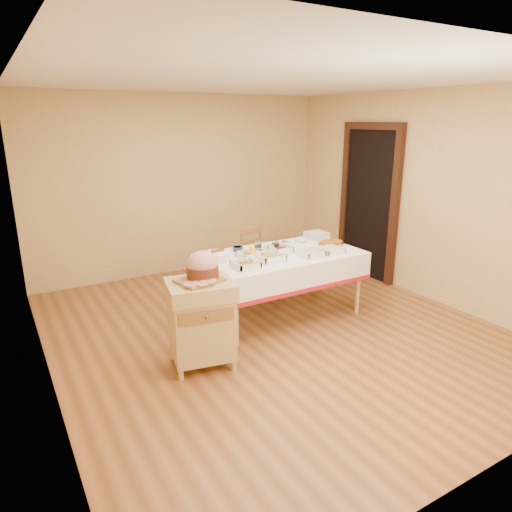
% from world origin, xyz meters
% --- Properties ---
extents(room_shell, '(5.00, 5.00, 5.00)m').
position_xyz_m(room_shell, '(0.00, 0.00, 1.30)').
color(room_shell, brown).
rests_on(room_shell, ground).
extents(doorway, '(0.09, 1.10, 2.20)m').
position_xyz_m(doorway, '(2.20, 0.90, 1.11)').
color(doorway, black).
rests_on(doorway, ground).
extents(dining_table, '(1.82, 1.02, 0.76)m').
position_xyz_m(dining_table, '(0.30, 0.30, 0.60)').
color(dining_table, tan).
rests_on(dining_table, ground).
extents(butcher_cart, '(0.67, 0.59, 0.84)m').
position_xyz_m(butcher_cart, '(-0.98, -0.30, 0.47)').
color(butcher_cart, tan).
rests_on(butcher_cart, ground).
extents(dining_chair, '(0.47, 0.46, 0.88)m').
position_xyz_m(dining_chair, '(0.44, 1.05, 0.45)').
color(dining_chair, olive).
rests_on(dining_chair, ground).
extents(ham_on_board, '(0.41, 0.39, 0.27)m').
position_xyz_m(ham_on_board, '(-0.94, -0.27, 0.95)').
color(ham_on_board, olive).
rests_on(ham_on_board, butcher_cart).
extents(serving_dish_a, '(0.25, 0.25, 0.11)m').
position_xyz_m(serving_dish_a, '(-0.32, 0.04, 0.79)').
color(serving_dish_a, silver).
rests_on(serving_dish_a, dining_table).
extents(serving_dish_b, '(0.27, 0.27, 0.11)m').
position_xyz_m(serving_dish_b, '(0.04, 0.14, 0.80)').
color(serving_dish_b, silver).
rests_on(serving_dish_b, dining_table).
extents(serving_dish_c, '(0.25, 0.25, 0.10)m').
position_xyz_m(serving_dish_c, '(0.52, 0.04, 0.79)').
color(serving_dish_c, silver).
rests_on(serving_dish_c, dining_table).
extents(serving_dish_d, '(0.25, 0.25, 0.09)m').
position_xyz_m(serving_dish_d, '(0.80, 0.03, 0.79)').
color(serving_dish_d, silver).
rests_on(serving_dish_d, dining_table).
extents(serving_dish_e, '(0.23, 0.22, 0.11)m').
position_xyz_m(serving_dish_e, '(-0.11, 0.32, 0.79)').
color(serving_dish_e, silver).
rests_on(serving_dish_e, dining_table).
extents(serving_dish_f, '(0.24, 0.23, 0.11)m').
position_xyz_m(serving_dish_f, '(0.32, 0.34, 0.79)').
color(serving_dish_f, silver).
rests_on(serving_dish_f, dining_table).
extents(small_bowl_left, '(0.11, 0.11, 0.05)m').
position_xyz_m(small_bowl_left, '(-0.45, 0.68, 0.79)').
color(small_bowl_left, silver).
rests_on(small_bowl_left, dining_table).
extents(small_bowl_mid, '(0.12, 0.12, 0.05)m').
position_xyz_m(small_bowl_mid, '(-0.08, 0.64, 0.79)').
color(small_bowl_mid, navy).
rests_on(small_bowl_mid, dining_table).
extents(small_bowl_right, '(0.11, 0.11, 0.06)m').
position_xyz_m(small_bowl_right, '(0.51, 0.55, 0.79)').
color(small_bowl_right, silver).
rests_on(small_bowl_right, dining_table).
extents(bowl_white_imported, '(0.17, 0.17, 0.04)m').
position_xyz_m(bowl_white_imported, '(0.16, 0.57, 0.78)').
color(bowl_white_imported, silver).
rests_on(bowl_white_imported, dining_table).
extents(bowl_small_imported, '(0.15, 0.15, 0.05)m').
position_xyz_m(bowl_small_imported, '(0.80, 0.60, 0.78)').
color(bowl_small_imported, silver).
rests_on(bowl_small_imported, dining_table).
extents(preserve_jar_left, '(0.09, 0.09, 0.11)m').
position_xyz_m(preserve_jar_left, '(0.13, 0.54, 0.81)').
color(preserve_jar_left, silver).
rests_on(preserve_jar_left, dining_table).
extents(preserve_jar_right, '(0.10, 0.10, 0.12)m').
position_xyz_m(preserve_jar_right, '(0.33, 0.46, 0.81)').
color(preserve_jar_right, silver).
rests_on(preserve_jar_right, dining_table).
extents(mustard_bottle, '(0.06, 0.06, 0.19)m').
position_xyz_m(mustard_bottle, '(-0.10, 0.27, 0.84)').
color(mustard_bottle, yellow).
rests_on(mustard_bottle, dining_table).
extents(bread_basket, '(0.27, 0.27, 0.12)m').
position_xyz_m(bread_basket, '(-0.45, 0.41, 0.81)').
color(bread_basket, white).
rests_on(bread_basket, dining_table).
extents(plate_stack, '(0.25, 0.25, 0.09)m').
position_xyz_m(plate_stack, '(1.06, 0.63, 0.80)').
color(plate_stack, silver).
rests_on(plate_stack, dining_table).
extents(brass_platter, '(0.35, 0.25, 0.05)m').
position_xyz_m(brass_platter, '(1.03, 0.29, 0.78)').
color(brass_platter, '#BB8234').
rests_on(brass_platter, dining_table).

